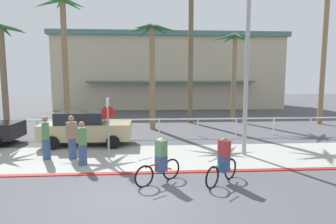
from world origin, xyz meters
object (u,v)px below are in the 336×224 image
object	(u,v)px
palm_tree_2	(63,34)
car_tan_1	(85,128)
palm_tree_1	(2,50)
pedestrian_1	(46,139)
palm_tree_3	(153,48)
cyclist_teal_1	(223,162)
pedestrian_2	(72,139)
pedestrian_0	(82,145)
stop_sign_bike_lane	(108,120)
palm_tree_5	(234,53)
palm_tree_4	(191,26)
palm_tree_6	(326,31)
cyclist_red_0	(160,161)
streetlight_curb	(249,56)

from	to	relation	value
palm_tree_2	car_tan_1	distance (m)	7.35
palm_tree_1	pedestrian_1	bearing A→B (deg)	-53.86
palm_tree_3	car_tan_1	xyz separation A→B (m)	(-3.46, -4.32, -4.44)
cyclist_teal_1	pedestrian_2	world-z (taller)	pedestrian_2
palm_tree_2	pedestrian_0	distance (m)	10.04
stop_sign_bike_lane	pedestrian_1	xyz separation A→B (m)	(-2.58, 0.18, -0.83)
car_tan_1	pedestrian_1	distance (m)	2.70
palm_tree_5	pedestrian_2	size ratio (longest dim) A/B	3.68
palm_tree_4	palm_tree_5	size ratio (longest dim) A/B	1.48
cyclist_teal_1	pedestrian_1	world-z (taller)	pedestrian_1
palm_tree_6	cyclist_red_0	distance (m)	17.48
cyclist_teal_1	palm_tree_4	bearing A→B (deg)	86.65
palm_tree_3	palm_tree_1	bearing A→B (deg)	-176.22
palm_tree_6	cyclist_red_0	size ratio (longest dim) A/B	6.38
palm_tree_2	car_tan_1	bearing A→B (deg)	-64.40
palm_tree_3	pedestrian_1	distance (m)	9.30
car_tan_1	cyclist_teal_1	bearing A→B (deg)	-44.75
palm_tree_2	cyclist_teal_1	size ratio (longest dim) A/B	5.65
streetlight_curb	stop_sign_bike_lane	bearing A→B (deg)	-179.03
cyclist_red_0	pedestrian_0	bearing A→B (deg)	146.01
streetlight_curb	palm_tree_1	distance (m)	14.41
palm_tree_4	car_tan_1	world-z (taller)	palm_tree_4
palm_tree_4	palm_tree_5	world-z (taller)	palm_tree_4
streetlight_curb	palm_tree_2	bearing A→B (deg)	143.07
palm_tree_6	pedestrian_0	xyz separation A→B (m)	(-15.19, -8.93, -5.90)
palm_tree_2	cyclist_teal_1	xyz separation A→B (m)	(7.78, -10.15, -5.43)
car_tan_1	pedestrian_1	world-z (taller)	pedestrian_1
streetlight_curb	pedestrian_1	bearing A→B (deg)	179.45
stop_sign_bike_lane	cyclist_red_0	world-z (taller)	stop_sign_bike_lane
stop_sign_bike_lane	palm_tree_4	distance (m)	11.90
palm_tree_1	cyclist_red_0	distance (m)	13.58
streetlight_curb	pedestrian_0	size ratio (longest dim) A/B	4.35
palm_tree_4	pedestrian_1	xyz separation A→B (m)	(-7.34, -9.26, -6.28)
palm_tree_4	palm_tree_2	bearing A→B (deg)	-165.84
palm_tree_1	palm_tree_4	bearing A→B (deg)	14.44
cyclist_teal_1	pedestrian_1	bearing A→B (deg)	155.42
palm_tree_1	pedestrian_0	size ratio (longest dim) A/B	3.85
palm_tree_1	cyclist_red_0	size ratio (longest dim) A/B	4.39
cyclist_red_0	palm_tree_1	bearing A→B (deg)	135.16
palm_tree_1	palm_tree_2	xyz separation A→B (m)	(3.37, 0.91, 1.06)
streetlight_curb	palm_tree_4	bearing A→B (deg)	96.56
palm_tree_3	streetlight_curb	bearing A→B (deg)	-60.46
cyclist_red_0	palm_tree_4	bearing A→B (deg)	77.22
palm_tree_2	pedestrian_1	bearing A→B (deg)	-80.73
palm_tree_1	palm_tree_3	world-z (taller)	palm_tree_3
palm_tree_2	cyclist_red_0	world-z (taller)	palm_tree_2
streetlight_curb	cyclist_red_0	distance (m)	5.93
palm_tree_3	palm_tree_6	bearing A→B (deg)	5.65
palm_tree_2	car_tan_1	size ratio (longest dim) A/B	1.93
cyclist_red_0	pedestrian_1	world-z (taller)	pedestrian_1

